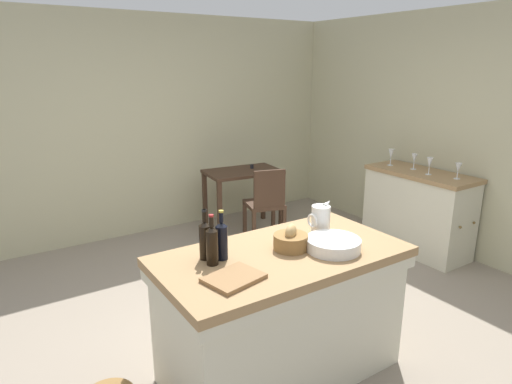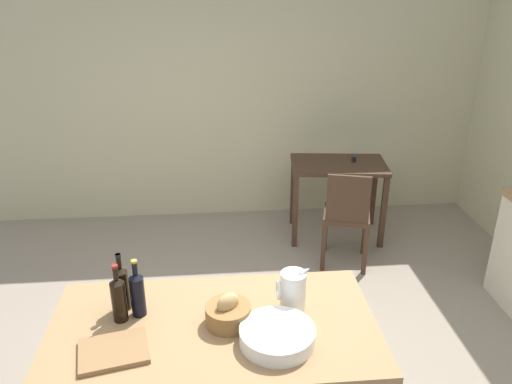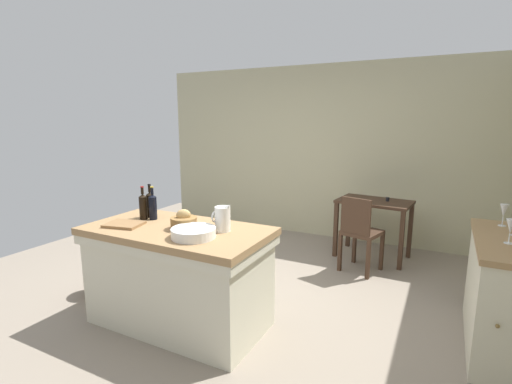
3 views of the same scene
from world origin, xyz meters
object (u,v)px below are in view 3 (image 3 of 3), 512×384
at_px(pitcher, 222,219).
at_px(wine_bottle_green, 143,206).
at_px(wooden_chair, 360,231).
at_px(wine_glass_left, 511,227).
at_px(wash_bowl, 194,233).
at_px(bread_basket, 184,222).
at_px(cutting_board, 124,224).
at_px(wine_bottle_dark, 153,206).
at_px(writing_desk, 374,210).
at_px(island_table, 179,272).
at_px(wicker_hamper, 99,281).
at_px(wine_bottle_amber, 150,204).
at_px(wine_glass_right, 504,211).
at_px(side_cabinet, 507,295).

height_order(pitcher, wine_bottle_green, wine_bottle_green).
xyz_separation_m(wooden_chair, wine_glass_left, (1.29, -1.15, 0.53)).
distance_m(wash_bowl, wine_bottle_green, 0.78).
relative_size(bread_basket, wine_bottle_green, 0.71).
relative_size(cutting_board, wine_bottle_dark, 0.97).
bearing_deg(writing_desk, island_table, -116.39).
relative_size(wine_bottle_green, wicker_hamper, 1.07).
height_order(pitcher, wash_bowl, pitcher).
height_order(cutting_board, wine_bottle_dark, wine_bottle_dark).
bearing_deg(pitcher, wine_glass_left, 17.20).
bearing_deg(wicker_hamper, wash_bowl, -8.87).
relative_size(pitcher, wine_glass_left, 1.36).
distance_m(bread_basket, wine_bottle_amber, 0.55).
xyz_separation_m(wine_bottle_green, wine_glass_right, (2.93, 1.18, 0.02)).
bearing_deg(side_cabinet, island_table, -161.13).
bearing_deg(wash_bowl, wine_glass_right, 32.87).
bearing_deg(wine_bottle_green, wine_glass_right, 21.92).
bearing_deg(wine_glass_right, wine_bottle_green, -158.08).
height_order(wooden_chair, wash_bowl, wash_bowl).
distance_m(island_table, wine_bottle_dark, 0.66).
bearing_deg(pitcher, wicker_hamper, -178.85).
bearing_deg(cutting_board, wine_bottle_green, 90.77).
distance_m(wine_bottle_dark, wine_glass_right, 3.06).
distance_m(wine_glass_left, wicker_hamper, 3.76).
height_order(writing_desk, wine_bottle_dark, wine_bottle_dark).
relative_size(side_cabinet, wicker_hamper, 4.13).
xyz_separation_m(side_cabinet, wine_bottle_dark, (-2.88, -0.74, 0.56)).
distance_m(cutting_board, wine_bottle_green, 0.27).
xyz_separation_m(bread_basket, wine_bottle_amber, (-0.52, 0.17, 0.07)).
relative_size(island_table, side_cabinet, 1.33).
bearing_deg(bread_basket, cutting_board, -162.29).
relative_size(island_table, wine_bottle_amber, 5.04).
bearing_deg(wooden_chair, side_cabinet, -37.34).
xyz_separation_m(wine_bottle_dark, wicker_hamper, (-0.76, -0.05, -0.87)).
height_order(island_table, pitcher, pitcher).
xyz_separation_m(wine_glass_left, wine_glass_right, (0.01, 0.52, 0.00)).
xyz_separation_m(writing_desk, wooden_chair, (-0.05, -0.58, -0.14)).
xyz_separation_m(wash_bowl, wine_bottle_amber, (-0.74, 0.33, 0.09)).
bearing_deg(wine_bottle_amber, pitcher, -5.01).
bearing_deg(wash_bowl, wine_bottle_dark, 157.69).
relative_size(side_cabinet, wash_bowl, 3.40).
bearing_deg(side_cabinet, wine_glass_left, -112.89).
distance_m(wash_bowl, cutting_board, 0.74).
relative_size(island_table, wine_bottle_green, 5.11).
height_order(wooden_chair, cutting_board, wooden_chair).
relative_size(bread_basket, wicker_hamper, 0.77).
height_order(wooden_chair, wine_glass_right, wine_glass_right).
relative_size(island_table, wash_bowl, 4.53).
relative_size(bread_basket, wine_glass_right, 1.17).
xyz_separation_m(pitcher, wicker_hamper, (-1.52, -0.03, -0.85)).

